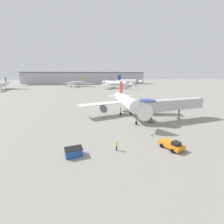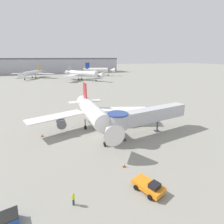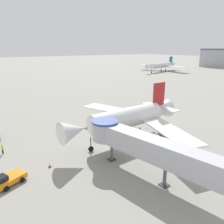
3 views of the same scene
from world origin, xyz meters
name	(u,v)px [view 3 (image 3 of 3)]	position (x,y,z in m)	size (l,w,h in m)	color
ground_plane	(114,145)	(0.00, 0.00, 0.00)	(800.00, 800.00, 0.00)	gray
main_airplane	(129,118)	(-0.41, 3.58, 4.27)	(29.50, 24.34, 10.10)	white
jet_bridge	(139,144)	(9.18, -2.67, 4.42)	(19.92, 6.38, 6.10)	#B7B7BC
pushback_tug_orange	(8,179)	(1.50, -17.88, 0.70)	(3.44, 4.52, 1.57)	orange
traffic_cone_starboard_wing	(171,165)	(10.97, 2.15, 0.38)	(0.48, 0.48, 0.79)	black
traffic_cone_near_nose	(50,165)	(0.57, -12.12, 0.33)	(0.42, 0.42, 0.69)	black
traffic_cone_port_wing	(98,121)	(-11.75, 4.04, 0.37)	(0.47, 0.47, 0.77)	black
ground_crew_marshaller	(2,148)	(-7.93, -16.88, 0.96)	(0.37, 0.34, 1.67)	#1E2338
background_jet_teal_tail	(162,65)	(-80.92, 102.01, 4.45)	(36.52, 36.77, 10.12)	silver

